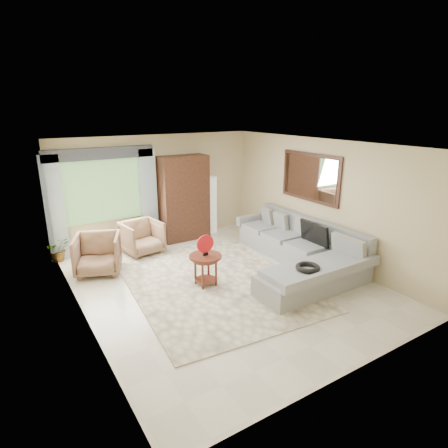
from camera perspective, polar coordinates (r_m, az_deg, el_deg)
ground at (r=7.23m, az=-0.21°, el=-9.00°), size 6.00×6.00×0.00m
area_rug at (r=7.24m, az=-1.61°, el=-8.87°), size 3.34×4.25×0.02m
sectional_sofa at (r=8.00m, az=11.43°, el=-4.47°), size 2.30×3.46×0.90m
tv_screen at (r=7.95m, az=13.60°, el=-1.40°), size 0.14×0.74×0.48m
garden_hose at (r=6.71m, az=12.66°, el=-6.48°), size 0.43×0.43×0.09m
coffee_table at (r=7.02m, az=-2.82°, el=-6.98°), size 0.61×0.61×0.61m
red_disc at (r=6.82m, az=-2.88°, el=-3.01°), size 0.34×0.03×0.34m
armchair_left at (r=7.92m, az=-18.68°, el=-4.37°), size 1.12×1.13×0.80m
armchair_right at (r=8.73m, az=-12.39°, el=-2.00°), size 0.91×0.93×0.75m
potted_plant at (r=8.90m, az=-23.94°, el=-3.52°), size 0.49×0.43×0.53m
armoire at (r=9.38m, az=-6.15°, el=3.95°), size 1.20×0.55×2.10m
floor_lamp at (r=9.87m, az=-2.07°, el=2.91°), size 0.24×0.24×1.50m
window at (r=8.91m, az=-18.01°, el=4.79°), size 1.80×0.04×1.40m
curtain_left at (r=8.69m, az=-24.39°, el=2.08°), size 0.40×0.08×2.30m
curtain_right at (r=9.18m, az=-11.39°, el=4.05°), size 0.40×0.08×2.30m
valance at (r=8.71m, az=-18.42°, el=10.17°), size 2.40×0.12×0.26m
wall_mirror at (r=8.42m, az=12.97°, el=6.94°), size 0.05×1.70×1.05m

